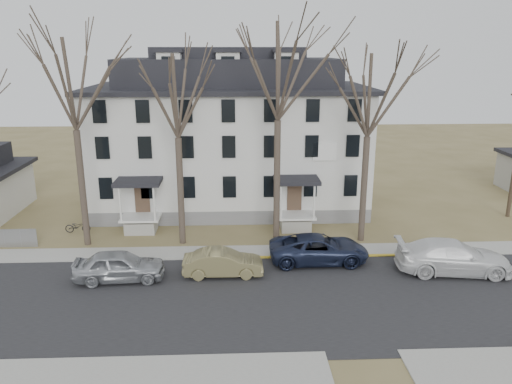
{
  "coord_description": "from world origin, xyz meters",
  "views": [
    {
      "loc": [
        -1.56,
        -20.1,
        12.0
      ],
      "look_at": [
        -0.34,
        9.0,
        3.56
      ],
      "focal_mm": 35.0,
      "sensor_mm": 36.0,
      "label": 1
    }
  ],
  "objects_px": {
    "bicycle_left": "(78,227)",
    "tree_far_left": "(71,78)",
    "tree_center": "(278,64)",
    "car_silver": "(119,266)",
    "car_white": "(453,257)",
    "tree_mid_right": "(370,90)",
    "tree_mid_left": "(176,90)",
    "car_navy": "(319,249)",
    "boarding_house": "(230,137)",
    "car_tan": "(223,263)"
  },
  "relations": [
    {
      "from": "car_navy",
      "to": "car_tan",
      "type": "bearing_deg",
      "value": 105.35
    },
    {
      "from": "tree_center",
      "to": "car_navy",
      "type": "distance_m",
      "value": 11.04
    },
    {
      "from": "boarding_house",
      "to": "car_tan",
      "type": "xyz_separation_m",
      "value": [
        -0.31,
        -13.05,
        -4.66
      ]
    },
    {
      "from": "tree_center",
      "to": "car_white",
      "type": "xyz_separation_m",
      "value": [
        9.36,
        -5.02,
        -10.19
      ]
    },
    {
      "from": "tree_mid_right",
      "to": "bicycle_left",
      "type": "relative_size",
      "value": 7.63
    },
    {
      "from": "tree_mid_left",
      "to": "tree_mid_right",
      "type": "xyz_separation_m",
      "value": [
        11.5,
        0.0,
        0.0
      ]
    },
    {
      "from": "bicycle_left",
      "to": "tree_center",
      "type": "bearing_deg",
      "value": -99.39
    },
    {
      "from": "tree_center",
      "to": "car_silver",
      "type": "distance_m",
      "value": 14.51
    },
    {
      "from": "boarding_house",
      "to": "tree_center",
      "type": "xyz_separation_m",
      "value": [
        3.0,
        -8.15,
        5.71
      ]
    },
    {
      "from": "tree_mid_left",
      "to": "tree_far_left",
      "type": "bearing_deg",
      "value": 180.0
    },
    {
      "from": "boarding_house",
      "to": "bicycle_left",
      "type": "relative_size",
      "value": 12.46
    },
    {
      "from": "tree_far_left",
      "to": "tree_mid_right",
      "type": "relative_size",
      "value": 1.08
    },
    {
      "from": "tree_center",
      "to": "car_navy",
      "type": "relative_size",
      "value": 2.58
    },
    {
      "from": "tree_far_left",
      "to": "car_tan",
      "type": "xyz_separation_m",
      "value": [
        8.69,
        -4.89,
        -9.63
      ]
    },
    {
      "from": "tree_center",
      "to": "bicycle_left",
      "type": "distance_m",
      "value": 17.08
    },
    {
      "from": "boarding_house",
      "to": "tree_far_left",
      "type": "distance_m",
      "value": 13.12
    },
    {
      "from": "car_tan",
      "to": "car_navy",
      "type": "bearing_deg",
      "value": -74.28
    },
    {
      "from": "tree_center",
      "to": "car_navy",
      "type": "xyz_separation_m",
      "value": [
        2.19,
        -3.32,
        -10.29
      ]
    },
    {
      "from": "tree_center",
      "to": "tree_far_left",
      "type": "bearing_deg",
      "value": 180.0
    },
    {
      "from": "tree_far_left",
      "to": "tree_mid_right",
      "type": "xyz_separation_m",
      "value": [
        17.5,
        0.0,
        -0.74
      ]
    },
    {
      "from": "tree_center",
      "to": "bicycle_left",
      "type": "bearing_deg",
      "value": 171.2
    },
    {
      "from": "bicycle_left",
      "to": "tree_far_left",
      "type": "bearing_deg",
      "value": -150.16
    },
    {
      "from": "tree_mid_right",
      "to": "car_tan",
      "type": "height_order",
      "value": "tree_mid_right"
    },
    {
      "from": "tree_far_left",
      "to": "car_navy",
      "type": "height_order",
      "value": "tree_far_left"
    },
    {
      "from": "tree_mid_right",
      "to": "tree_far_left",
      "type": "bearing_deg",
      "value": 180.0
    },
    {
      "from": "tree_mid_left",
      "to": "tree_mid_right",
      "type": "distance_m",
      "value": 11.5
    },
    {
      "from": "tree_mid_right",
      "to": "car_silver",
      "type": "distance_m",
      "value": 17.59
    },
    {
      "from": "car_tan",
      "to": "bicycle_left",
      "type": "bearing_deg",
      "value": 54.75
    },
    {
      "from": "tree_center",
      "to": "car_silver",
      "type": "relative_size",
      "value": 3.08
    },
    {
      "from": "car_tan",
      "to": "bicycle_left",
      "type": "distance_m",
      "value": 12.09
    },
    {
      "from": "car_silver",
      "to": "tree_center",
      "type": "bearing_deg",
      "value": -62.68
    },
    {
      "from": "boarding_house",
      "to": "car_white",
      "type": "relative_size",
      "value": 3.37
    },
    {
      "from": "tree_mid_right",
      "to": "bicycle_left",
      "type": "height_order",
      "value": "tree_mid_right"
    },
    {
      "from": "tree_mid_left",
      "to": "car_white",
      "type": "height_order",
      "value": "tree_mid_left"
    },
    {
      "from": "tree_mid_left",
      "to": "bicycle_left",
      "type": "height_order",
      "value": "tree_mid_left"
    },
    {
      "from": "tree_mid_left",
      "to": "car_navy",
      "type": "bearing_deg",
      "value": -22.07
    },
    {
      "from": "tree_mid_left",
      "to": "car_silver",
      "type": "xyz_separation_m",
      "value": [
        -2.81,
        -5.25,
        -8.79
      ]
    },
    {
      "from": "tree_far_left",
      "to": "car_white",
      "type": "height_order",
      "value": "tree_far_left"
    },
    {
      "from": "car_silver",
      "to": "bicycle_left",
      "type": "bearing_deg",
      "value": 27.55
    },
    {
      "from": "tree_far_left",
      "to": "tree_mid_left",
      "type": "distance_m",
      "value": 6.05
    },
    {
      "from": "tree_center",
      "to": "tree_mid_left",
      "type": "bearing_deg",
      "value": 180.0
    },
    {
      "from": "tree_mid_left",
      "to": "tree_center",
      "type": "xyz_separation_m",
      "value": [
        6.0,
        0.0,
        1.48
      ]
    },
    {
      "from": "car_white",
      "to": "bicycle_left",
      "type": "distance_m",
      "value": 23.64
    },
    {
      "from": "car_tan",
      "to": "bicycle_left",
      "type": "xyz_separation_m",
      "value": [
        -9.89,
        6.94,
        -0.28
      ]
    },
    {
      "from": "boarding_house",
      "to": "car_navy",
      "type": "xyz_separation_m",
      "value": [
        5.19,
        -11.48,
        -4.59
      ]
    },
    {
      "from": "tree_far_left",
      "to": "tree_mid_right",
      "type": "distance_m",
      "value": 17.52
    },
    {
      "from": "car_silver",
      "to": "car_white",
      "type": "distance_m",
      "value": 18.16
    },
    {
      "from": "bicycle_left",
      "to": "boarding_house",
      "type": "bearing_deg",
      "value": -59.67
    },
    {
      "from": "tree_center",
      "to": "car_navy",
      "type": "height_order",
      "value": "tree_center"
    },
    {
      "from": "tree_center",
      "to": "car_white",
      "type": "distance_m",
      "value": 14.72
    }
  ]
}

